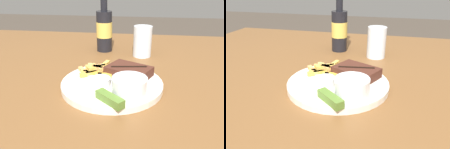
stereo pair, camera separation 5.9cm
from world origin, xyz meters
The scene contains 10 objects.
dining_table centered at (0.00, 0.00, 0.69)m, with size 1.49×1.28×0.75m.
dinner_plate centered at (0.00, 0.00, 0.76)m, with size 0.28×0.28×0.02m.
steak_portion centered at (0.04, 0.04, 0.79)m, with size 0.15×0.13×0.03m.
fries_pile centered at (-0.05, 0.05, 0.78)m, with size 0.13×0.10×0.02m.
coleslaw_cup centered at (0.05, -0.07, 0.80)m, with size 0.09×0.09×0.05m.
dipping_sauce_cup centered at (-0.03, -0.03, 0.79)m, with size 0.05×0.05×0.02m.
pickle_spear centered at (0.01, -0.11, 0.78)m, with size 0.07×0.07×0.02m.
fork_utensil centered at (-0.07, 0.02, 0.77)m, with size 0.13×0.05×0.00m.
beer_bottle centered at (-0.08, 0.33, 0.85)m, with size 0.06×0.06×0.26m.
drinking_glass centered at (0.08, 0.28, 0.81)m, with size 0.07×0.07×0.12m.
Camera 1 is at (0.07, -0.54, 1.03)m, focal length 35.00 mm.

